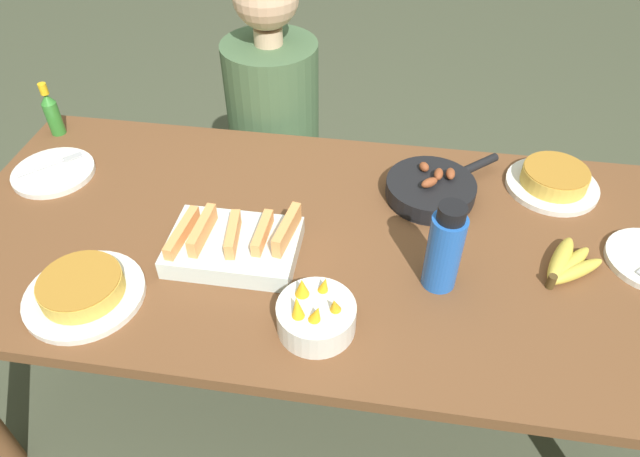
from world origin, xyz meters
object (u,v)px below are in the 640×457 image
frittata_plate_center (554,180)px  water_bottle (445,249)px  melon_tray (234,244)px  hot_sauce_bottle (52,112)px  skillet (432,189)px  empty_plate_near_front (54,172)px  fruit_bowl_mango (316,315)px  banana_bunch (567,265)px  person_figure (276,156)px  frittata_plate_side (83,290)px

frittata_plate_center → water_bottle: bearing=-127.7°
melon_tray → hot_sauce_bottle: size_ratio=1.82×
melon_tray → skillet: size_ratio=1.00×
empty_plate_near_front → fruit_bowl_mango: bearing=-26.9°
water_bottle → hot_sauce_bottle: size_ratio=1.35×
melon_tray → water_bottle: 0.49m
banana_bunch → person_figure: (-0.85, 0.66, -0.25)m
melon_tray → frittata_plate_center: melon_tray is taller
water_bottle → person_figure: bearing=126.7°
hot_sauce_bottle → melon_tray: bearing=-32.3°
banana_bunch → fruit_bowl_mango: size_ratio=1.05×
frittata_plate_center → hot_sauce_bottle: size_ratio=1.47×
skillet → person_figure: (-0.53, 0.43, -0.26)m
hot_sauce_bottle → skillet: bearing=-6.9°
fruit_bowl_mango → frittata_plate_side: bearing=179.8°
skillet → person_figure: bearing=98.6°
melon_tray → hot_sauce_bottle: bearing=147.7°
frittata_plate_side → person_figure: bearing=75.8°
frittata_plate_side → empty_plate_near_front: 0.51m
fruit_bowl_mango → hot_sauce_bottle: bearing=145.8°
fruit_bowl_mango → banana_bunch: bearing=24.5°
frittata_plate_side → person_figure: size_ratio=0.23×
fruit_bowl_mango → melon_tray: bearing=140.7°
water_bottle → person_figure: person_figure is taller
frittata_plate_center → frittata_plate_side: frittata_plate_center is taller
frittata_plate_center → hot_sauce_bottle: bearing=178.1°
banana_bunch → frittata_plate_side: size_ratio=0.66×
skillet → frittata_plate_side: bearing=169.8°
banana_bunch → hot_sauce_bottle: size_ratio=1.04×
fruit_bowl_mango → hot_sauce_bottle: hot_sauce_bottle is taller
banana_bunch → empty_plate_near_front: (-1.37, 0.16, -0.01)m
skillet → water_bottle: size_ratio=1.34×
frittata_plate_center → empty_plate_near_front: bearing=-173.7°
hot_sauce_bottle → banana_bunch: bearing=-14.0°
melon_tray → fruit_bowl_mango: (0.23, -0.19, 0.01)m
banana_bunch → frittata_plate_center: size_ratio=0.71×
frittata_plate_center → fruit_bowl_mango: size_ratio=1.47×
skillet → frittata_plate_side: size_ratio=1.15×
banana_bunch → frittata_plate_center: frittata_plate_center is taller
frittata_plate_center → hot_sauce_bottle: hot_sauce_bottle is taller
skillet → frittata_plate_center: (0.33, 0.09, -0.00)m
frittata_plate_side → skillet: bearing=32.0°
frittata_plate_center → frittata_plate_side: 1.23m
hot_sauce_bottle → person_figure: 0.75m
banana_bunch → fruit_bowl_mango: 0.61m
skillet → water_bottle: bearing=-128.4°
banana_bunch → empty_plate_near_front: banana_bunch is taller
water_bottle → banana_bunch: bearing=15.5°
person_figure → frittata_plate_side: bearing=-104.2°
melon_tray → frittata_plate_center: (0.79, 0.38, -0.01)m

